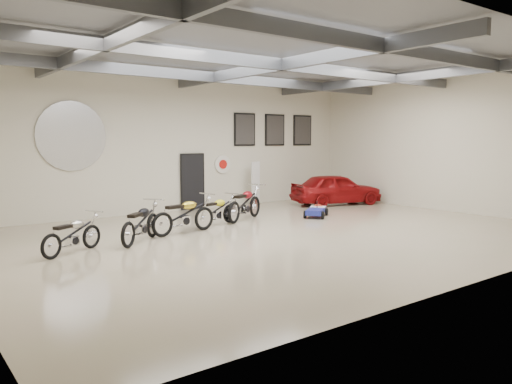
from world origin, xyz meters
TOP-DOWN VIEW (x-y plane):
  - floor at (0.00, 0.00)m, footprint 16.00×12.00m
  - ceiling at (0.00, 0.00)m, footprint 16.00×12.00m
  - back_wall at (0.00, 6.00)m, footprint 16.00×0.02m
  - right_wall at (8.00, 0.00)m, footprint 0.02×12.00m
  - ceiling_beams at (0.00, 0.00)m, footprint 15.80×11.80m
  - door at (0.50, 5.95)m, footprint 0.92×0.08m
  - logo_plaque at (-4.00, 5.95)m, footprint 2.30×0.06m
  - poster_left at (3.00, 5.96)m, footprint 1.05×0.08m
  - poster_mid at (4.60, 5.96)m, footprint 1.05×0.08m
  - poster_right at (6.20, 5.96)m, footprint 1.05×0.08m
  - oil_sign at (1.90, 5.95)m, footprint 0.72×0.10m
  - banner_stand at (3.22, 5.50)m, footprint 0.53×0.31m
  - motorcycle_silver at (-5.56, 1.03)m, footprint 1.87×1.37m
  - motorcycle_black at (-3.73, 1.26)m, footprint 1.98×1.82m
  - motorcycle_gold at (-2.22, 1.69)m, footprint 2.23×1.01m
  - motorcycle_yellow at (-0.76, 2.27)m, footprint 1.97×1.10m
  - motorcycle_red at (0.58, 2.59)m, footprint 2.30×1.66m
  - go_kart at (3.07, 1.73)m, footprint 1.64×1.46m
  - vintage_car at (6.00, 3.62)m, footprint 2.52×4.06m

SIDE VIEW (x-z plane):
  - floor at x=0.00m, z-range -0.01..0.01m
  - go_kart at x=3.07m, z-range 0.00..0.55m
  - motorcycle_silver at x=-5.56m, z-range 0.00..0.95m
  - motorcycle_yellow at x=-0.76m, z-range 0.00..0.98m
  - motorcycle_black at x=-3.73m, z-range 0.00..1.07m
  - motorcycle_gold at x=-2.22m, z-range 0.00..1.12m
  - motorcycle_red at x=0.58m, z-range 0.00..1.16m
  - vintage_car at x=6.00m, z-range 0.00..1.29m
  - banner_stand at x=3.22m, z-range 0.00..1.82m
  - door at x=0.50m, z-range 0.00..2.10m
  - oil_sign at x=1.90m, z-range 1.34..2.06m
  - back_wall at x=0.00m, z-range 0.00..5.00m
  - right_wall at x=8.00m, z-range 0.00..5.00m
  - logo_plaque at x=-4.00m, z-range 2.22..3.38m
  - poster_left at x=3.00m, z-range 2.42..3.78m
  - poster_mid at x=4.60m, z-range 2.42..3.78m
  - poster_right at x=6.20m, z-range 2.42..3.78m
  - ceiling_beams at x=0.00m, z-range 4.59..4.91m
  - ceiling at x=0.00m, z-range 5.00..5.00m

